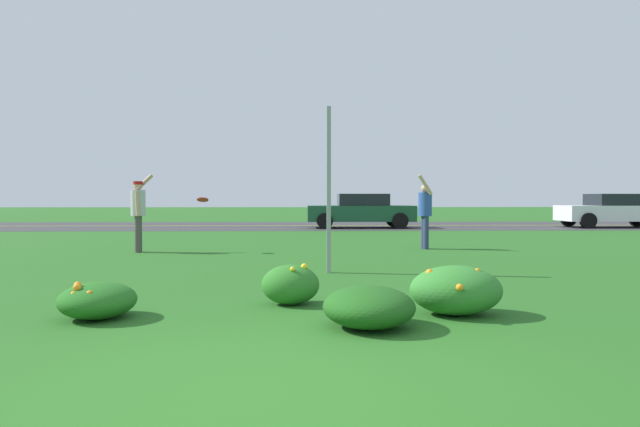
% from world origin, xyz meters
% --- Properties ---
extents(ground_plane, '(120.00, 120.00, 0.00)m').
position_xyz_m(ground_plane, '(0.00, 11.19, 0.00)').
color(ground_plane, '#26601E').
extents(highway_strip, '(120.00, 8.09, 0.01)m').
position_xyz_m(highway_strip, '(0.00, 22.37, 0.00)').
color(highway_strip, '#38383A').
rests_on(highway_strip, ground).
extents(highway_center_stripe, '(120.00, 0.16, 0.00)m').
position_xyz_m(highway_center_stripe, '(0.00, 22.37, 0.01)').
color(highway_center_stripe, yellow).
rests_on(highway_center_stripe, ground).
extents(daylily_clump_front_left, '(0.93, 1.01, 0.42)m').
position_xyz_m(daylily_clump_front_left, '(1.01, 1.92, 0.21)').
color(daylily_clump_front_left, '#1E5619').
rests_on(daylily_clump_front_left, ground).
extents(daylily_clump_front_center, '(1.03, 0.88, 0.55)m').
position_xyz_m(daylily_clump_front_center, '(2.05, 2.51, 0.27)').
color(daylily_clump_front_center, '#337F2D').
rests_on(daylily_clump_front_center, ground).
extents(daylily_clump_front_right, '(0.82, 0.88, 0.42)m').
position_xyz_m(daylily_clump_front_right, '(-1.87, 2.44, 0.20)').
color(daylily_clump_front_right, '#23661E').
rests_on(daylily_clump_front_right, ground).
extents(daylily_clump_near_camera, '(0.71, 0.60, 0.51)m').
position_xyz_m(daylily_clump_near_camera, '(0.20, 3.17, 0.25)').
color(daylily_clump_near_camera, '#2D7526').
rests_on(daylily_clump_near_camera, ground).
extents(sign_post_near_path, '(0.07, 0.10, 2.87)m').
position_xyz_m(sign_post_near_path, '(0.80, 6.10, 1.43)').
color(sign_post_near_path, '#93969B').
rests_on(sign_post_near_path, ground).
extents(person_thrower_red_cap_gray_shirt, '(0.49, 0.52, 1.87)m').
position_xyz_m(person_thrower_red_cap_gray_shirt, '(-3.54, 9.93, 1.04)').
color(person_thrower_red_cap_gray_shirt, '#B2B2B7').
rests_on(person_thrower_red_cap_gray_shirt, ground).
extents(person_catcher_blue_shirt, '(0.41, 0.51, 1.88)m').
position_xyz_m(person_catcher_blue_shirt, '(3.44, 10.59, 0.98)').
color(person_catcher_blue_shirt, '#2D4C9E').
rests_on(person_catcher_blue_shirt, ground).
extents(frisbee_red, '(0.27, 0.27, 0.12)m').
position_xyz_m(frisbee_red, '(-2.01, 9.84, 1.25)').
color(frisbee_red, red).
extents(car_white_leftmost, '(4.50, 2.00, 1.45)m').
position_xyz_m(car_white_leftmost, '(13.80, 20.55, 0.74)').
color(car_white_leftmost, silver).
rests_on(car_white_leftmost, ground).
extents(car_dark_green_center_left, '(4.50, 2.00, 1.45)m').
position_xyz_m(car_dark_green_center_left, '(2.84, 20.55, 0.74)').
color(car_dark_green_center_left, '#194C2D').
rests_on(car_dark_green_center_left, ground).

